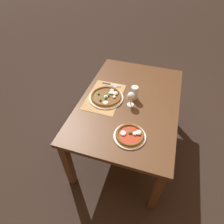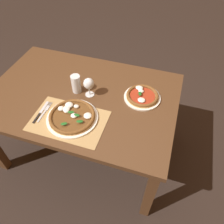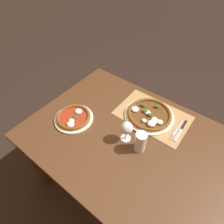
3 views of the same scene
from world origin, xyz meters
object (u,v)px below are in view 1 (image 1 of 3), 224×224
at_px(wine_glass, 131,97).
at_px(fork, 112,86).
at_px(pint_glass, 134,93).
at_px(pizza_near, 106,96).
at_px(pizza_far, 130,135).
at_px(knife, 112,84).

xyz_separation_m(wine_glass, fork, (-0.24, -0.27, -0.10)).
bearing_deg(pint_glass, fork, -114.56).
xyz_separation_m(pizza_near, pizza_far, (0.42, 0.35, -0.00)).
height_order(pizza_far, pint_glass, pint_glass).
relative_size(pizza_far, pint_glass, 1.92).
xyz_separation_m(pizza_near, fork, (-0.21, -0.01, -0.02)).
height_order(pizza_near, pizza_far, pizza_near).
relative_size(pizza_far, fork, 1.39).
xyz_separation_m(pint_glass, knife, (-0.15, -0.29, -0.06)).
bearing_deg(pizza_near, pint_glass, 107.42).
xyz_separation_m(pizza_far, fork, (-0.63, -0.36, -0.01)).
bearing_deg(fork, pizza_near, 1.95).
bearing_deg(wine_glass, fork, -131.59).
xyz_separation_m(pizza_far, knife, (-0.65, -0.37, -0.01)).
distance_m(pizza_far, wine_glass, 0.41).
bearing_deg(pizza_near, fork, -178.05).
height_order(pint_glass, knife, pint_glass).
bearing_deg(pizza_far, pizza_near, -139.97).
bearing_deg(pint_glass, pizza_far, 8.90).
xyz_separation_m(fork, knife, (-0.02, -0.01, 0.00)).
bearing_deg(knife, pizza_near, 4.45).
relative_size(pizza_near, wine_glass, 2.31).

